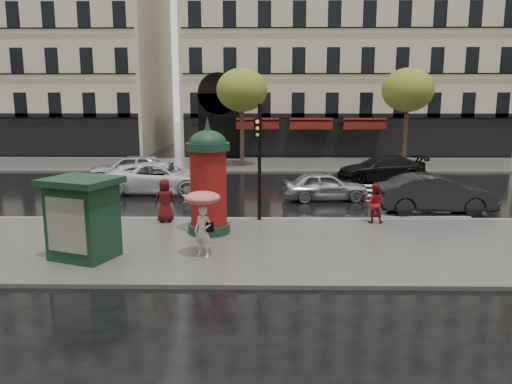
{
  "coord_description": "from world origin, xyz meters",
  "views": [
    {
      "loc": [
        -0.57,
        -15.8,
        4.75
      ],
      "look_at": [
        -0.82,
        1.5,
        1.44
      ],
      "focal_mm": 35.0,
      "sensor_mm": 36.0,
      "label": 1
    }
  ],
  "objects_px": {
    "woman_umbrella": "(203,213)",
    "car_far_silver": "(132,168)",
    "morris_column": "(208,178)",
    "traffic_light": "(259,151)",
    "car_black": "(381,169)",
    "car_white": "(161,178)",
    "man_burgundy": "(165,200)",
    "newsstand": "(83,217)",
    "car_darkgrey": "(435,194)",
    "car_silver": "(325,186)",
    "woman_red": "(374,203)"
  },
  "relations": [
    {
      "from": "woman_red",
      "to": "car_white",
      "type": "xyz_separation_m",
      "value": [
        -9.22,
        6.25,
        -0.08
      ]
    },
    {
      "from": "woman_red",
      "to": "morris_column",
      "type": "xyz_separation_m",
      "value": [
        -6.0,
        -1.48,
        1.18
      ]
    },
    {
      "from": "traffic_light",
      "to": "newsstand",
      "type": "height_order",
      "value": "traffic_light"
    },
    {
      "from": "morris_column",
      "to": "car_silver",
      "type": "relative_size",
      "value": 1.01
    },
    {
      "from": "man_burgundy",
      "to": "car_black",
      "type": "height_order",
      "value": "man_burgundy"
    },
    {
      "from": "woman_umbrella",
      "to": "car_black",
      "type": "height_order",
      "value": "woman_umbrella"
    },
    {
      "from": "car_white",
      "to": "traffic_light",
      "type": "bearing_deg",
      "value": -136.27
    },
    {
      "from": "car_silver",
      "to": "car_darkgrey",
      "type": "xyz_separation_m",
      "value": [
        4.25,
        -2.44,
        0.12
      ]
    },
    {
      "from": "man_burgundy",
      "to": "car_far_silver",
      "type": "xyz_separation_m",
      "value": [
        -3.72,
        9.47,
        -0.14
      ]
    },
    {
      "from": "car_silver",
      "to": "car_black",
      "type": "bearing_deg",
      "value": -40.45
    },
    {
      "from": "car_white",
      "to": "man_burgundy",
      "type": "bearing_deg",
      "value": -163.2
    },
    {
      "from": "car_far_silver",
      "to": "car_black",
      "type": "bearing_deg",
      "value": 93.53
    },
    {
      "from": "woman_umbrella",
      "to": "man_burgundy",
      "type": "bearing_deg",
      "value": 114.92
    },
    {
      "from": "car_silver",
      "to": "car_far_silver",
      "type": "height_order",
      "value": "car_far_silver"
    },
    {
      "from": "woman_umbrella",
      "to": "woman_red",
      "type": "distance_m",
      "value": 7.21
    },
    {
      "from": "woman_red",
      "to": "newsstand",
      "type": "distance_m",
      "value": 10.28
    },
    {
      "from": "car_darkgrey",
      "to": "car_far_silver",
      "type": "height_order",
      "value": "car_far_silver"
    },
    {
      "from": "woman_umbrella",
      "to": "newsstand",
      "type": "bearing_deg",
      "value": -177.33
    },
    {
      "from": "woman_umbrella",
      "to": "man_burgundy",
      "type": "height_order",
      "value": "woman_umbrella"
    },
    {
      "from": "woman_umbrella",
      "to": "morris_column",
      "type": "distance_m",
      "value": 2.71
    },
    {
      "from": "car_white",
      "to": "woman_umbrella",
      "type": "bearing_deg",
      "value": -158.18
    },
    {
      "from": "car_darkgrey",
      "to": "car_white",
      "type": "relative_size",
      "value": 0.86
    },
    {
      "from": "car_far_silver",
      "to": "car_darkgrey",
      "type": "bearing_deg",
      "value": 64.45
    },
    {
      "from": "car_white",
      "to": "newsstand",
      "type": "bearing_deg",
      "value": -176.64
    },
    {
      "from": "car_black",
      "to": "traffic_light",
      "type": "bearing_deg",
      "value": -42.18
    },
    {
      "from": "traffic_light",
      "to": "car_white",
      "type": "xyz_separation_m",
      "value": [
        -4.93,
        5.93,
        -2.0
      ]
    },
    {
      "from": "man_burgundy",
      "to": "car_silver",
      "type": "bearing_deg",
      "value": -160.15
    },
    {
      "from": "woman_umbrella",
      "to": "newsstand",
      "type": "relative_size",
      "value": 0.83
    },
    {
      "from": "woman_red",
      "to": "traffic_light",
      "type": "relative_size",
      "value": 0.34
    },
    {
      "from": "woman_umbrella",
      "to": "car_far_silver",
      "type": "height_order",
      "value": "woman_umbrella"
    },
    {
      "from": "woman_umbrella",
      "to": "car_darkgrey",
      "type": "distance_m",
      "value": 10.95
    },
    {
      "from": "man_burgundy",
      "to": "car_far_silver",
      "type": "height_order",
      "value": "man_burgundy"
    },
    {
      "from": "car_black",
      "to": "car_far_silver",
      "type": "distance_m",
      "value": 14.14
    },
    {
      "from": "woman_red",
      "to": "morris_column",
      "type": "height_order",
      "value": "morris_column"
    },
    {
      "from": "morris_column",
      "to": "traffic_light",
      "type": "height_order",
      "value": "traffic_light"
    },
    {
      "from": "morris_column",
      "to": "car_silver",
      "type": "xyz_separation_m",
      "value": [
        4.75,
        6.16,
        -1.36
      ]
    },
    {
      "from": "newsstand",
      "to": "car_black",
      "type": "bearing_deg",
      "value": 50.33
    },
    {
      "from": "car_darkgrey",
      "to": "car_white",
      "type": "xyz_separation_m",
      "value": [
        -12.22,
        4.01,
        -0.02
      ]
    },
    {
      "from": "man_burgundy",
      "to": "car_white",
      "type": "bearing_deg",
      "value": -92.86
    },
    {
      "from": "man_burgundy",
      "to": "morris_column",
      "type": "xyz_separation_m",
      "value": [
        1.8,
        -1.48,
        1.09
      ]
    },
    {
      "from": "traffic_light",
      "to": "car_far_silver",
      "type": "distance_m",
      "value": 11.83
    },
    {
      "from": "newsstand",
      "to": "morris_column",
      "type": "bearing_deg",
      "value": 40.0
    },
    {
      "from": "car_far_silver",
      "to": "car_white",
      "type": "bearing_deg",
      "value": 36.43
    },
    {
      "from": "man_burgundy",
      "to": "woman_red",
      "type": "bearing_deg",
      "value": 164.33
    },
    {
      "from": "morris_column",
      "to": "car_darkgrey",
      "type": "bearing_deg",
      "value": 22.45
    },
    {
      "from": "car_white",
      "to": "car_black",
      "type": "height_order",
      "value": "car_white"
    },
    {
      "from": "woman_red",
      "to": "car_silver",
      "type": "height_order",
      "value": "woman_red"
    },
    {
      "from": "newsstand",
      "to": "woman_red",
      "type": "bearing_deg",
      "value": 24.65
    },
    {
      "from": "man_burgundy",
      "to": "car_black",
      "type": "distance_m",
      "value": 14.51
    },
    {
      "from": "woman_umbrella",
      "to": "car_far_silver",
      "type": "relative_size",
      "value": 0.43
    }
  ]
}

